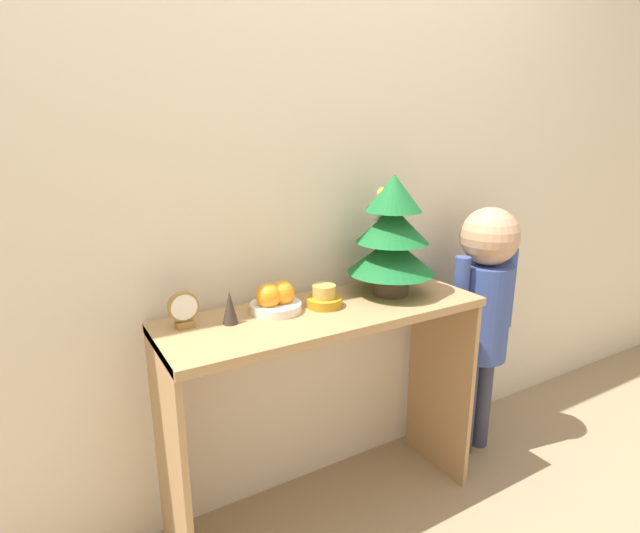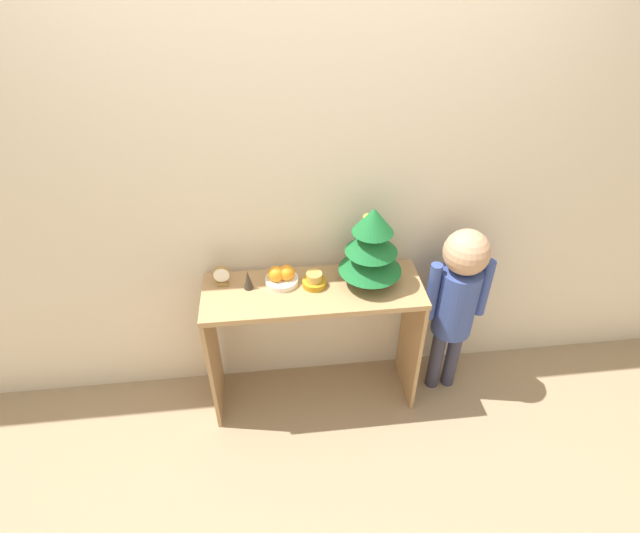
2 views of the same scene
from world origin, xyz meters
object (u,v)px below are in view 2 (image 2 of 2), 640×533
object	(u,v)px
mini_tree	(371,247)
child_figure	(458,294)
figurine	(248,280)
singing_bowl	(314,281)
fruit_bowl	(282,276)
desk_clock	(222,276)

from	to	relation	value
mini_tree	child_figure	distance (m)	0.57
figurine	child_figure	distance (m)	1.10
mini_tree	singing_bowl	size ratio (longest dim) A/B	3.55
fruit_bowl	child_figure	xyz separation A→B (m)	(0.92, -0.07, -0.14)
singing_bowl	child_figure	size ratio (longest dim) A/B	0.11
fruit_bowl	figurine	bearing A→B (deg)	-171.77
desk_clock	fruit_bowl	bearing A→B (deg)	-3.47
fruit_bowl	child_figure	distance (m)	0.93
mini_tree	desk_clock	size ratio (longest dim) A/B	3.80
desk_clock	child_figure	size ratio (longest dim) A/B	0.10
singing_bowl	desk_clock	distance (m)	0.46
figurine	child_figure	xyz separation A→B (m)	(1.09, -0.05, -0.15)
child_figure	desk_clock	bearing A→B (deg)	175.76
fruit_bowl	figurine	size ratio (longest dim) A/B	1.61
desk_clock	child_figure	xyz separation A→B (m)	(1.22, -0.09, -0.16)
mini_tree	fruit_bowl	size ratio (longest dim) A/B	2.55
desk_clock	singing_bowl	bearing A→B (deg)	-7.10
singing_bowl	figurine	bearing A→B (deg)	177.37
singing_bowl	figurine	size ratio (longest dim) A/B	1.16
mini_tree	fruit_bowl	world-z (taller)	mini_tree
child_figure	singing_bowl	bearing A→B (deg)	177.52
child_figure	figurine	bearing A→B (deg)	177.47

